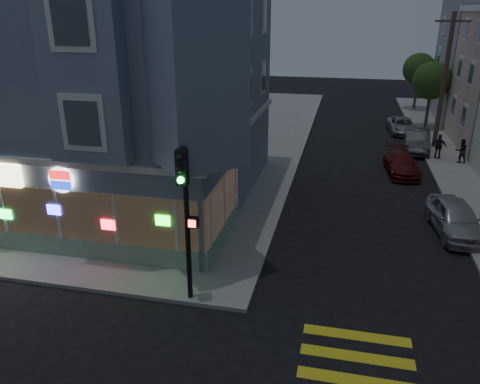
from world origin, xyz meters
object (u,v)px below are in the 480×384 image
(parked_car_c, at_px, (402,164))
(parked_car_a, at_px, (455,218))
(street_tree_far, at_px, (419,69))
(parked_car_d, at_px, (402,126))
(utility_pole, at_px, (444,80))
(pedestrian_b, at_px, (439,146))
(pedestrian_a, at_px, (461,151))
(traffic_signal, at_px, (185,201))
(parked_car_b, at_px, (417,141))
(street_tree_near, at_px, (432,81))

(parked_car_c, bearing_deg, parked_car_a, -83.77)
(street_tree_far, relative_size, parked_car_d, 1.23)
(parked_car_a, xyz_separation_m, parked_car_d, (-0.54, 18.40, -0.14))
(utility_pole, height_order, pedestrian_b, utility_pole)
(street_tree_far, relative_size, parked_car_a, 1.23)
(street_tree_far, relative_size, pedestrian_a, 3.46)
(utility_pole, bearing_deg, parked_car_d, 113.72)
(traffic_signal, bearing_deg, street_tree_far, 71.62)
(street_tree_far, bearing_deg, parked_car_a, -93.04)
(pedestrian_b, bearing_deg, traffic_signal, 72.46)
(parked_car_d, height_order, traffic_signal, traffic_signal)
(street_tree_far, height_order, parked_car_c, street_tree_far)
(pedestrian_a, relative_size, parked_car_a, 0.35)
(utility_pole, bearing_deg, pedestrian_b, -94.51)
(utility_pole, height_order, parked_car_b, utility_pole)
(street_tree_near, distance_m, parked_car_a, 20.53)
(utility_pole, xyz_separation_m, traffic_signal, (-10.99, -21.83, -1.07))
(street_tree_near, bearing_deg, parked_car_a, -94.24)
(utility_pole, bearing_deg, traffic_signal, -116.71)
(utility_pole, bearing_deg, parked_car_c, -114.33)
(pedestrian_a, xyz_separation_m, parked_car_d, (-2.84, 7.80, -0.32))
(street_tree_far, bearing_deg, parked_car_d, -101.70)
(street_tree_near, relative_size, parked_car_c, 1.25)
(street_tree_near, relative_size, street_tree_far, 1.00)
(street_tree_far, bearing_deg, street_tree_near, -90.00)
(street_tree_far, distance_m, parked_car_c, 20.72)
(parked_car_c, xyz_separation_m, traffic_signal, (-8.17, -15.61, 3.11))
(street_tree_near, bearing_deg, parked_car_c, -103.85)
(parked_car_c, bearing_deg, parked_car_b, 69.76)
(parked_car_a, bearing_deg, pedestrian_a, 71.38)
(parked_car_b, bearing_deg, pedestrian_b, -55.57)
(pedestrian_b, height_order, parked_car_c, pedestrian_b)
(utility_pole, distance_m, parked_car_c, 8.01)
(pedestrian_b, distance_m, traffic_signal, 21.88)
(pedestrian_b, xyz_separation_m, parked_car_d, (-1.60, 7.16, -0.35))
(street_tree_near, height_order, street_tree_far, same)
(utility_pole, relative_size, street_tree_far, 1.70)
(pedestrian_b, xyz_separation_m, traffic_signal, (-10.75, -18.85, 2.78))
(street_tree_near, distance_m, street_tree_far, 8.00)
(parked_car_b, bearing_deg, parked_car_d, 100.27)
(utility_pole, bearing_deg, parked_car_a, -95.22)
(street_tree_far, xyz_separation_m, parked_car_a, (-1.50, -28.22, -3.20))
(parked_car_d, bearing_deg, pedestrian_a, -74.77)
(pedestrian_b, bearing_deg, pedestrian_a, 164.88)
(utility_pole, relative_size, parked_car_b, 2.00)
(parked_car_b, bearing_deg, traffic_signal, -109.96)
(parked_car_c, bearing_deg, parked_car_d, 80.14)
(street_tree_near, relative_size, pedestrian_b, 3.33)
(pedestrian_a, relative_size, parked_car_d, 0.36)
(pedestrian_a, bearing_deg, parked_car_d, -80.09)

